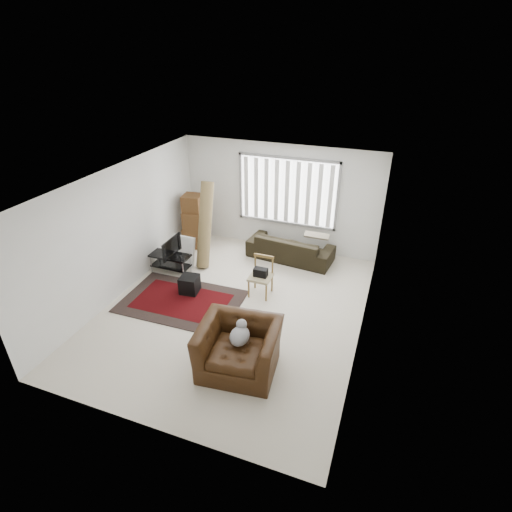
{
  "coord_description": "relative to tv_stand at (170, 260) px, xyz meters",
  "views": [
    {
      "loc": [
        2.71,
        -6.04,
        4.88
      ],
      "look_at": [
        0.3,
        0.48,
        1.05
      ],
      "focal_mm": 28.0,
      "sensor_mm": 36.0,
      "label": 1
    }
  ],
  "objects": [
    {
      "name": "room",
      "position": [
        1.98,
        -0.32,
        1.42
      ],
      "size": [
        6.0,
        6.02,
        2.71
      ],
      "color": "beige",
      "rests_on": "ground"
    },
    {
      "name": "persian_rug",
      "position": [
        0.81,
        -0.97,
        -0.33
      ],
      "size": [
        2.47,
        1.68,
        0.02
      ],
      "color": "black",
      "rests_on": "ground"
    },
    {
      "name": "tv_stand",
      "position": [
        0.0,
        0.0,
        0.0
      ],
      "size": [
        0.93,
        0.42,
        0.47
      ],
      "color": "black",
      "rests_on": "ground"
    },
    {
      "name": "tv",
      "position": [
        0.0,
        0.0,
        0.35
      ],
      "size": [
        0.1,
        0.76,
        0.43
      ],
      "primitive_type": "imported",
      "rotation": [
        0.0,
        0.0,
        1.57
      ],
      "color": "black",
      "rests_on": "tv_stand"
    },
    {
      "name": "subwoofer",
      "position": [
        0.81,
        -0.6,
        -0.13
      ],
      "size": [
        0.42,
        0.42,
        0.38
      ],
      "primitive_type": "cube",
      "rotation": [
        0.0,
        0.0,
        0.12
      ],
      "color": "black",
      "rests_on": "persian_rug"
    },
    {
      "name": "moving_boxes",
      "position": [
        -0.12,
        1.44,
        0.31
      ],
      "size": [
        0.64,
        0.59,
        1.4
      ],
      "color": "brown",
      "rests_on": "ground"
    },
    {
      "name": "white_flatpack",
      "position": [
        0.09,
        0.47,
        0.02
      ],
      "size": [
        0.58,
        0.27,
        0.72
      ],
      "primitive_type": "cube",
      "rotation": [
        -0.23,
        0.0,
        -0.05
      ],
      "color": "silver",
      "rests_on": "ground"
    },
    {
      "name": "rolled_rug",
      "position": [
        0.58,
        0.72,
        0.67
      ],
      "size": [
        0.33,
        0.86,
        2.01
      ],
      "primitive_type": "cylinder",
      "rotation": [
        -0.28,
        0.0,
        0.03
      ],
      "color": "olive",
      "rests_on": "ground"
    },
    {
      "name": "sofa",
      "position": [
        2.43,
        1.62,
        0.07
      ],
      "size": [
        2.17,
        1.11,
        0.81
      ],
      "primitive_type": "imported",
      "rotation": [
        0.0,
        0.0,
        3.04
      ],
      "color": "black",
      "rests_on": "ground"
    },
    {
      "name": "side_chair",
      "position": [
        2.27,
        -0.11,
        0.14
      ],
      "size": [
        0.46,
        0.46,
        0.86
      ],
      "rotation": [
        0.0,
        0.0,
        0.0
      ],
      "color": "#968862",
      "rests_on": "ground"
    },
    {
      "name": "armchair",
      "position": [
        2.67,
        -2.3,
        0.15
      ],
      "size": [
        1.41,
        1.26,
        0.96
      ],
      "rotation": [
        0.0,
        0.0,
        0.11
      ],
      "color": "#331B0A",
      "rests_on": "ground"
    }
  ]
}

